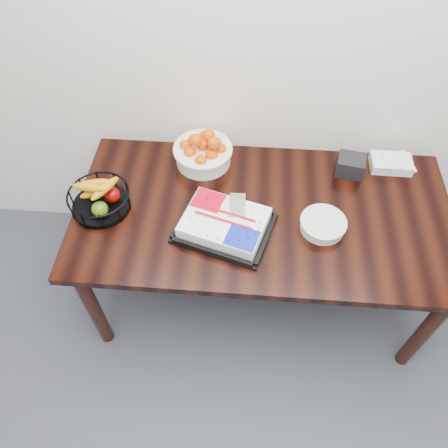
# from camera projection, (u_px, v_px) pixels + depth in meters

# --- Properties ---
(table) EXTENTS (1.80, 0.90, 0.75)m
(table) POSITION_uv_depth(u_px,v_px,m) (262.00, 223.00, 2.14)
(table) COLOR black
(table) RESTS_ON ground
(cake_tray) EXTENTS (0.49, 0.43, 0.09)m
(cake_tray) POSITION_uv_depth(u_px,v_px,m) (225.00, 224.00, 1.98)
(cake_tray) COLOR black
(cake_tray) RESTS_ON table
(tangerine_bowl) EXTENTS (0.30, 0.30, 0.19)m
(tangerine_bowl) POSITION_uv_depth(u_px,v_px,m) (203.00, 150.00, 2.22)
(tangerine_bowl) COLOR white
(tangerine_bowl) RESTS_ON table
(fruit_basket) EXTENTS (0.29, 0.29, 0.15)m
(fruit_basket) POSITION_uv_depth(u_px,v_px,m) (99.00, 198.00, 2.04)
(fruit_basket) COLOR black
(fruit_basket) RESTS_ON table
(plate_stack) EXTENTS (0.21, 0.21, 0.05)m
(plate_stack) POSITION_uv_depth(u_px,v_px,m) (323.00, 225.00, 1.99)
(plate_stack) COLOR white
(plate_stack) RESTS_ON table
(fork_bag) EXTENTS (0.21, 0.14, 0.06)m
(fork_bag) POSITION_uv_depth(u_px,v_px,m) (391.00, 163.00, 2.23)
(fork_bag) COLOR silver
(fork_bag) RESTS_ON table
(napkin_box) EXTENTS (0.15, 0.14, 0.10)m
(napkin_box) POSITION_uv_depth(u_px,v_px,m) (350.00, 165.00, 2.20)
(napkin_box) COLOR black
(napkin_box) RESTS_ON table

